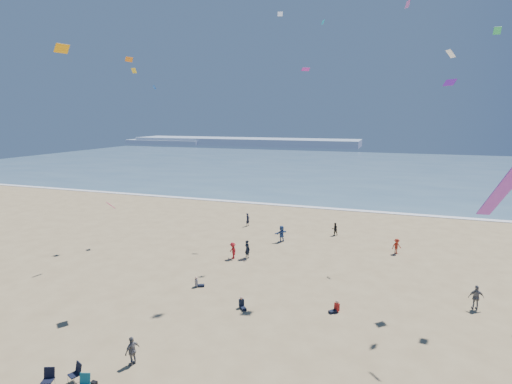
% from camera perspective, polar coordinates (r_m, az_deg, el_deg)
% --- Properties ---
extents(ocean, '(220.00, 100.00, 0.06)m').
position_cam_1_polar(ocean, '(108.71, 14.11, 3.34)').
color(ocean, '#476B84').
rests_on(ocean, ground).
extents(surf_line, '(220.00, 1.20, 0.08)m').
position_cam_1_polar(surf_line, '(59.72, 9.81, -2.30)').
color(surf_line, white).
rests_on(surf_line, ground).
extents(headland_far, '(110.00, 20.00, 3.20)m').
position_cam_1_polar(headland_far, '(195.51, -1.73, 7.22)').
color(headland_far, '#7A8EA8').
rests_on(headland_far, ground).
extents(headland_near, '(40.00, 14.00, 2.00)m').
position_cam_1_polar(headland_near, '(208.72, -12.63, 7.02)').
color(headland_near, '#7A8EA8').
rests_on(headland_near, ground).
extents(standing_flyers, '(27.32, 37.58, 1.94)m').
position_cam_1_polar(standing_flyers, '(30.04, 9.65, -13.90)').
color(standing_flyers, '#355694').
rests_on(standing_flyers, ground).
extents(seated_group, '(12.08, 16.73, 0.84)m').
position_cam_1_polar(seated_group, '(25.38, -2.87, -19.74)').
color(seated_group, silver).
rests_on(seated_group, ground).
extents(chair_cluster, '(2.76, 1.58, 1.00)m').
position_cam_1_polar(chair_cluster, '(23.66, -25.25, -23.08)').
color(chair_cluster, black).
rests_on(chair_cluster, ground).
extents(kites_aloft, '(36.67, 36.17, 28.52)m').
position_cam_1_polar(kites_aloft, '(25.24, 18.22, 15.21)').
color(kites_aloft, '#25A05A').
rests_on(kites_aloft, ground).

